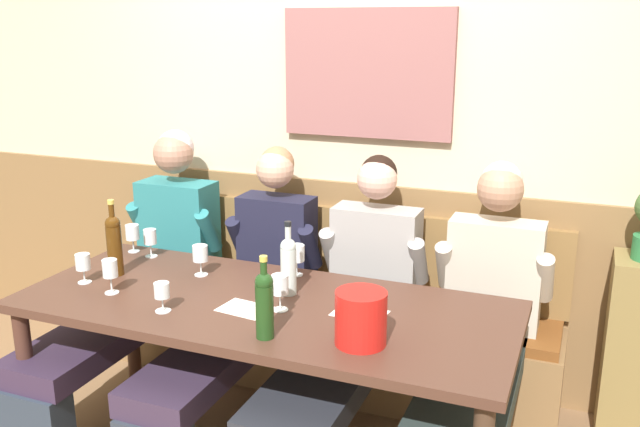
% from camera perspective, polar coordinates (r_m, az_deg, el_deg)
% --- Properties ---
extents(room_wall_back, '(6.80, 0.12, 2.80)m').
position_cam_1_polar(room_wall_back, '(3.65, 2.19, 7.86)').
color(room_wall_back, beige).
rests_on(room_wall_back, ground).
extents(wood_wainscot_panel, '(6.80, 0.03, 1.07)m').
position_cam_1_polar(wood_wainscot_panel, '(3.81, 1.75, -5.26)').
color(wood_wainscot_panel, brown).
rests_on(wood_wainscot_panel, ground).
extents(wall_bench, '(2.41, 0.42, 0.94)m').
position_cam_1_polar(wall_bench, '(3.73, 0.59, -10.00)').
color(wall_bench, brown).
rests_on(wall_bench, ground).
extents(dining_table, '(2.11, 0.87, 0.76)m').
position_cam_1_polar(dining_table, '(2.95, -4.69, -8.80)').
color(dining_table, '#472C21').
rests_on(dining_table, ground).
extents(person_left_seat, '(0.52, 1.35, 1.33)m').
position_cam_1_polar(person_left_seat, '(3.70, -14.60, -4.64)').
color(person_left_seat, '#293341').
rests_on(person_left_seat, ground).
extents(person_right_seat, '(0.50, 1.34, 1.28)m').
position_cam_1_polar(person_right_seat, '(3.37, -6.43, -6.93)').
color(person_right_seat, '#2B323D').
rests_on(person_right_seat, ground).
extents(person_center_right_seat, '(0.53, 1.34, 1.28)m').
position_cam_1_polar(person_center_right_seat, '(3.16, 2.41, -8.60)').
color(person_center_right_seat, '#33363E').
rests_on(person_center_right_seat, ground).
extents(person_center_left_seat, '(0.54, 1.35, 1.29)m').
position_cam_1_polar(person_center_left_seat, '(3.03, 13.08, -9.82)').
color(person_center_left_seat, '#2D2B32').
rests_on(person_center_left_seat, ground).
extents(ice_bucket, '(0.19, 0.19, 0.20)m').
position_cam_1_polar(ice_bucket, '(2.52, 3.42, -8.68)').
color(ice_bucket, red).
rests_on(ice_bucket, dining_table).
extents(wine_bottle_clear_water, '(0.07, 0.07, 0.32)m').
position_cam_1_polar(wine_bottle_clear_water, '(2.55, -4.65, -7.39)').
color(wine_bottle_clear_water, '#1B3D17').
rests_on(wine_bottle_clear_water, dining_table).
extents(wine_bottle_amber_mid, '(0.07, 0.07, 0.33)m').
position_cam_1_polar(wine_bottle_amber_mid, '(2.95, -2.65, -4.19)').
color(wine_bottle_amber_mid, silver).
rests_on(wine_bottle_amber_mid, dining_table).
extents(wine_bottle_green_tall, '(0.07, 0.07, 0.36)m').
position_cam_1_polar(wine_bottle_green_tall, '(3.30, -16.76, -2.35)').
color(wine_bottle_green_tall, '#48290B').
rests_on(wine_bottle_green_tall, dining_table).
extents(wine_glass_center_front, '(0.06, 0.06, 0.15)m').
position_cam_1_polar(wine_glass_center_front, '(3.10, -17.07, -4.55)').
color(wine_glass_center_front, silver).
rests_on(wine_glass_center_front, dining_table).
extents(wine_glass_near_bucket, '(0.08, 0.08, 0.15)m').
position_cam_1_polar(wine_glass_near_bucket, '(3.17, -1.90, -3.44)').
color(wine_glass_near_bucket, silver).
rests_on(wine_glass_near_bucket, dining_table).
extents(wine_glass_mid_left, '(0.06, 0.06, 0.12)m').
position_cam_1_polar(wine_glass_mid_left, '(2.86, -13.03, -6.35)').
color(wine_glass_mid_left, silver).
rests_on(wine_glass_mid_left, dining_table).
extents(wine_glass_center_rear, '(0.07, 0.07, 0.15)m').
position_cam_1_polar(wine_glass_center_rear, '(3.22, -9.94, -3.35)').
color(wine_glass_center_rear, silver).
rests_on(wine_glass_center_rear, dining_table).
extents(wine_glass_mid_right, '(0.07, 0.07, 0.14)m').
position_cam_1_polar(wine_glass_mid_right, '(3.63, -15.34, -1.63)').
color(wine_glass_mid_right, silver).
rests_on(wine_glass_mid_right, dining_table).
extents(wine_glass_by_bottle, '(0.06, 0.06, 0.14)m').
position_cam_1_polar(wine_glass_by_bottle, '(3.53, -13.96, -1.96)').
color(wine_glass_by_bottle, silver).
rests_on(wine_glass_by_bottle, dining_table).
extents(wine_glass_left_end, '(0.07, 0.07, 0.14)m').
position_cam_1_polar(wine_glass_left_end, '(3.26, -19.13, -3.90)').
color(wine_glass_left_end, silver).
rests_on(wine_glass_left_end, dining_table).
extents(wine_glass_right_end, '(0.07, 0.07, 0.15)m').
position_cam_1_polar(wine_glass_right_end, '(2.80, -3.35, -6.09)').
color(wine_glass_right_end, silver).
rests_on(wine_glass_right_end, dining_table).
extents(tasting_sheet_left_guest, '(0.22, 0.17, 0.00)m').
position_cam_1_polar(tasting_sheet_left_guest, '(2.80, 3.32, -8.28)').
color(tasting_sheet_left_guest, white).
rests_on(tasting_sheet_left_guest, dining_table).
extents(tasting_sheet_right_guest, '(0.23, 0.17, 0.00)m').
position_cam_1_polar(tasting_sheet_right_guest, '(2.86, -6.24, -7.90)').
color(tasting_sheet_right_guest, white).
rests_on(tasting_sheet_right_guest, dining_table).
extents(corner_pedestal, '(0.28, 0.28, 0.89)m').
position_cam_1_polar(corner_pedestal, '(3.50, 24.85, -10.39)').
color(corner_pedestal, olive).
rests_on(corner_pedestal, ground).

